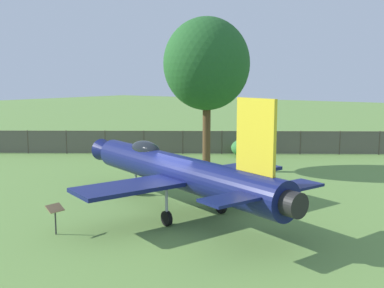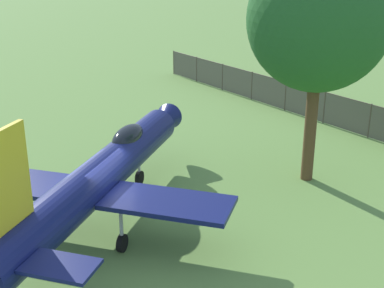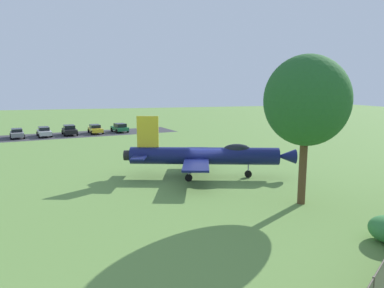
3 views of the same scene
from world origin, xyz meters
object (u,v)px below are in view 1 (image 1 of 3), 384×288
at_px(display_jet, 174,169).
at_px(shrub_near_fence, 243,148).
at_px(info_plaque, 55,212).
at_px(shade_tree, 207,64).

bearing_deg(display_jet, shrub_near_fence, -54.65).
bearing_deg(info_plaque, shade_tree, -81.46).
bearing_deg(shrub_near_fence, info_plaque, 98.17).
relative_size(display_jet, shrub_near_fence, 6.99).
bearing_deg(shade_tree, display_jet, 114.39).
height_order(shade_tree, shrub_near_fence, shade_tree).
height_order(shade_tree, info_plaque, shade_tree).
height_order(display_jet, info_plaque, display_jet).
xyz_separation_m(display_jet, shade_tree, (3.68, -8.11, 4.79)).
xyz_separation_m(shade_tree, info_plaque, (-1.98, 13.15, -5.80)).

